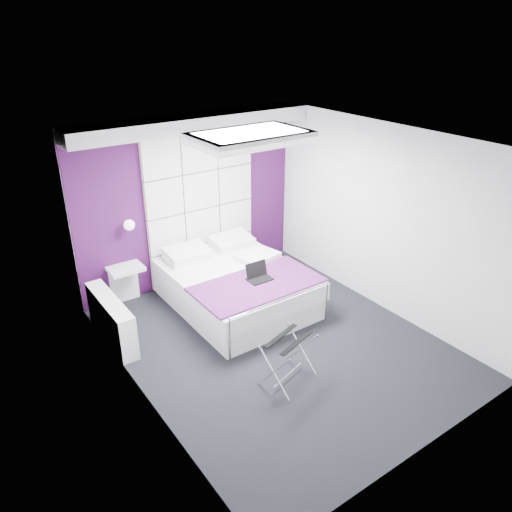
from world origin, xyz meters
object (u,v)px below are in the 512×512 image
at_px(wall_lamp, 128,224).
at_px(nightstand, 125,269).
at_px(laptop, 258,275).
at_px(luggage_rack, 288,359).
at_px(radiator, 111,320).
at_px(bed, 236,286).

relative_size(wall_lamp, nightstand, 0.31).
bearing_deg(laptop, nightstand, 136.13).
bearing_deg(laptop, luggage_rack, -110.90).
height_order(radiator, luggage_rack, radiator).
relative_size(nightstand, luggage_rack, 0.83).
bearing_deg(luggage_rack, nightstand, 90.27).
distance_m(bed, laptop, 0.54).
xyz_separation_m(bed, nightstand, (-1.27, 0.92, 0.28)).
xyz_separation_m(wall_lamp, laptop, (1.23, -1.37, -0.58)).
bearing_deg(luggage_rack, bed, 58.75).
height_order(radiator, laptop, laptop).
distance_m(luggage_rack, laptop, 1.47).
bearing_deg(wall_lamp, laptop, -48.12).
height_order(bed, nightstand, bed).
xyz_separation_m(nightstand, luggage_rack, (0.84, -2.66, -0.30)).
relative_size(wall_lamp, luggage_rack, 0.26).
height_order(wall_lamp, radiator, wall_lamp).
bearing_deg(laptop, bed, 102.48).
xyz_separation_m(wall_lamp, nightstand, (-0.13, -0.04, -0.64)).
distance_m(radiator, nightstand, 0.93).
bearing_deg(wall_lamp, bed, -39.99).
distance_m(wall_lamp, laptop, 1.93).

